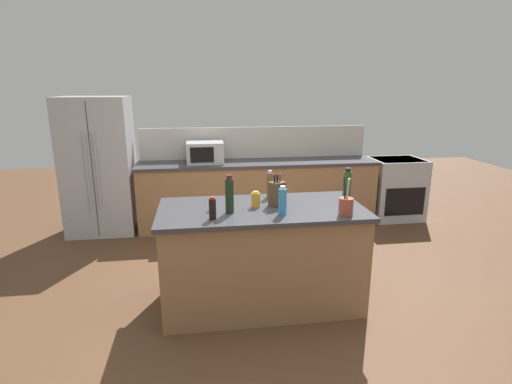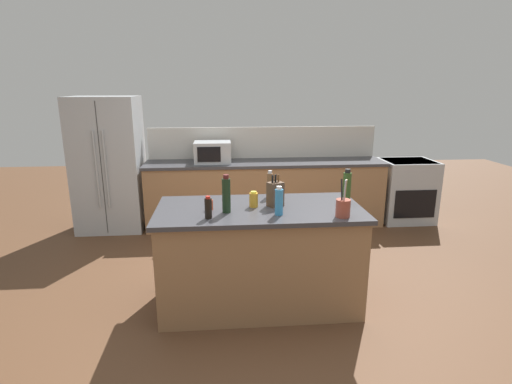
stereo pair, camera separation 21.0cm
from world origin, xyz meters
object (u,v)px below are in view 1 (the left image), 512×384
wine_bottle (229,195)px  olive_oil_bottle (347,186)px  refrigerator (99,166)px  honey_jar (256,200)px  spice_jar_paprika (212,205)px  dish_soap_bottle (283,201)px  utensil_crock (346,206)px  microwave (205,153)px  knife_block (277,194)px  pepper_grinder (270,184)px  range_oven (395,188)px  soy_sauce_bottle (212,209)px

wine_bottle → olive_oil_bottle: size_ratio=1.01×
refrigerator → wine_bottle: refrigerator is taller
honey_jar → spice_jar_paprika: honey_jar is taller
dish_soap_bottle → olive_oil_bottle: (0.66, 0.26, 0.04)m
utensil_crock → microwave: bearing=113.8°
knife_block → utensil_crock: 0.63m
microwave → pepper_grinder: size_ratio=1.95×
pepper_grinder → wine_bottle: bearing=-133.1°
microwave → knife_block: 2.24m
range_oven → olive_oil_bottle: (-1.63, -2.16, 0.63)m
utensil_crock → honey_jar: bearing=154.0°
range_oven → honey_jar: 3.34m
utensil_crock → olive_oil_bottle: size_ratio=0.97×
range_oven → soy_sauce_bottle: size_ratio=4.88×
knife_block → refrigerator: bearing=104.4°
refrigerator → microwave: 1.46m
soy_sauce_bottle → honey_jar: bearing=36.1°
spice_jar_paprika → soy_sauce_bottle: bearing=-91.8°
dish_soap_bottle → microwave: bearing=103.8°
refrigerator → soy_sauce_bottle: size_ratio=9.83×
refrigerator → microwave: (1.45, -0.05, 0.16)m
knife_block → spice_jar_paprika: (-0.58, -0.06, -0.07)m
honey_jar → wine_bottle: 0.29m
pepper_grinder → olive_oil_bottle: bearing=-24.9°
dish_soap_bottle → olive_oil_bottle: size_ratio=0.75×
refrigerator → soy_sauce_bottle: bearing=-60.0°
refrigerator → honey_jar: (1.85, -2.22, 0.08)m
soy_sauce_bottle → spice_jar_paprika: bearing=88.2°
dish_soap_bottle → wine_bottle: (-0.44, 0.11, 0.04)m
utensil_crock → soy_sauce_bottle: (-1.11, 0.06, 0.01)m
knife_block → olive_oil_bottle: size_ratio=0.88×
utensil_crock → pepper_grinder: 0.85m
honey_jar → olive_oil_bottle: olive_oil_bottle is taller
utensil_crock → spice_jar_paprika: utensil_crock is taller
soy_sauce_bottle → spice_jar_paprika: 0.24m
honey_jar → olive_oil_bottle: size_ratio=0.44×
pepper_grinder → dish_soap_bottle: bearing=-89.3°
range_oven → utensil_crock: bearing=-125.1°
microwave → olive_oil_bottle: (1.25, -2.16, 0.01)m
knife_block → dish_soap_bottle: size_ratio=1.17×
spice_jar_paprika → dish_soap_bottle: bearing=-18.9°
honey_jar → dish_soap_bottle: size_ratio=0.58×
utensil_crock → soy_sauce_bottle: utensil_crock is taller
microwave → knife_block: size_ratio=1.75×
soy_sauce_bottle → microwave: bearing=90.1°
utensil_crock → pepper_grinder: size_ratio=1.23×
utensil_crock → spice_jar_paprika: bearing=164.8°
olive_oil_bottle → knife_block: bearing=-179.8°
wine_bottle → microwave: bearing=93.9°
honey_jar → spice_jar_paprika: size_ratio=1.40×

